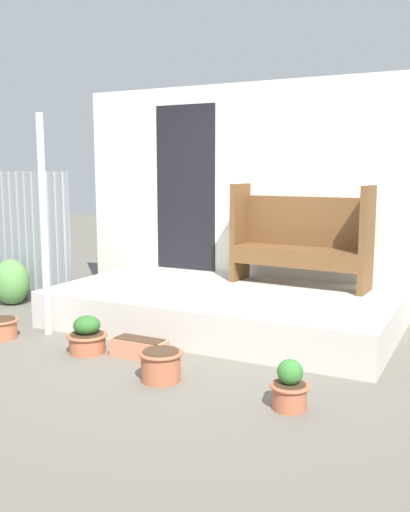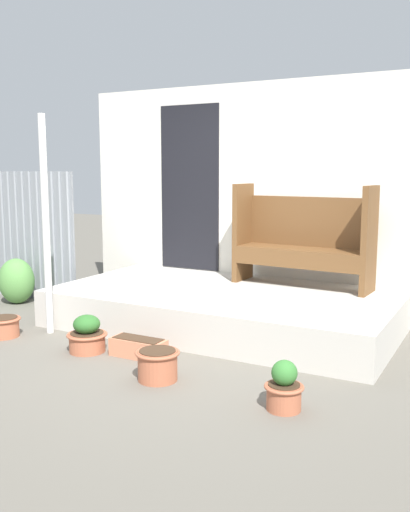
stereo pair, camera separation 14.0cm
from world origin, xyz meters
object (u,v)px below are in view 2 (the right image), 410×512
(support_post, at_px, (46,226))
(flower_pot_far_right, at_px, (284,388))
(planter_box_rect, at_px, (138,347))
(shrub_by_fence, at_px, (17,281))
(bench, at_px, (304,236))
(flower_pot_left, at_px, (4,326))
(flower_pot_middle, at_px, (87,336))
(flower_pot_right, at_px, (158,364))

(support_post, xyz_separation_m, flower_pot_far_right, (2.71, -0.64, -0.92))
(support_post, xyz_separation_m, planter_box_rect, (1.21, -0.20, -0.99))
(planter_box_rect, height_order, shrub_by_fence, shrub_by_fence)
(bench, height_order, flower_pot_far_right, bench)
(planter_box_rect, bearing_deg, flower_pot_left, -175.22)
(bench, distance_m, flower_pot_far_right, 2.51)
(flower_pot_middle, bearing_deg, support_post, 157.78)
(bench, xyz_separation_m, flower_pot_far_right, (0.66, -2.30, -0.76))
(flower_pot_left, bearing_deg, flower_pot_right, -7.66)
(support_post, relative_size, flower_pot_far_right, 6.15)
(flower_pot_left, distance_m, flower_pot_right, 1.97)
(flower_pot_far_right, bearing_deg, shrub_by_fence, 160.49)
(support_post, distance_m, flower_pot_middle, 1.21)
(flower_pot_left, bearing_deg, flower_pot_far_right, -6.08)
(flower_pot_left, relative_size, flower_pot_right, 0.94)
(support_post, relative_size, planter_box_rect, 4.31)
(bench, xyz_separation_m, flower_pot_left, (-2.35, -1.98, -0.80))
(support_post, distance_m, flower_pot_far_right, 2.94)
(flower_pot_right, relative_size, planter_box_rect, 0.70)
(planter_box_rect, bearing_deg, shrub_by_fence, 158.69)
(flower_pot_right, height_order, planter_box_rect, flower_pot_right)
(planter_box_rect, relative_size, shrub_by_fence, 0.90)
(support_post, bearing_deg, flower_pot_middle, -22.22)
(bench, relative_size, flower_pot_middle, 4.12)
(flower_pot_right, height_order, shrub_by_fence, shrub_by_fence)
(flower_pot_middle, bearing_deg, shrub_by_fence, 151.81)
(flower_pot_left, xyz_separation_m, flower_pot_right, (1.95, -0.26, 0.02))
(flower_pot_right, distance_m, planter_box_rect, 0.60)
(flower_pot_left, bearing_deg, support_post, 47.75)
(support_post, xyz_separation_m, flower_pot_middle, (0.72, -0.29, -0.92))
(flower_pot_right, distance_m, shrub_by_fence, 3.21)
(bench, height_order, shrub_by_fence, bench)
(flower_pot_left, distance_m, shrub_by_fence, 1.46)
(planter_box_rect, bearing_deg, bench, 65.48)
(bench, distance_m, flower_pot_middle, 2.49)
(support_post, height_order, planter_box_rect, support_post)
(support_post, distance_m, shrub_by_fence, 1.67)
(support_post, relative_size, flower_pot_right, 6.14)
(flower_pot_far_right, height_order, planter_box_rect, flower_pot_far_right)
(flower_pot_left, height_order, shrub_by_fence, shrub_by_fence)
(bench, distance_m, planter_box_rect, 2.20)
(shrub_by_fence, bearing_deg, flower_pot_left, -48.51)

